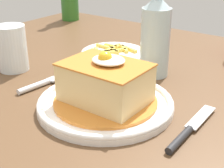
# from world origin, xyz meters

# --- Properties ---
(dining_table) EXTENTS (1.15, 0.93, 0.75)m
(dining_table) POSITION_xyz_m (0.00, 0.00, 0.64)
(dining_table) COLOR brown
(dining_table) RESTS_ON ground_plane
(main_plate) EXTENTS (0.25, 0.25, 0.02)m
(main_plate) POSITION_xyz_m (0.06, -0.12, 0.76)
(main_plate) COLOR white
(main_plate) RESTS_ON dining_table
(sandwich_meal) EXTENTS (0.19, 0.19, 0.10)m
(sandwich_meal) POSITION_xyz_m (0.06, -0.12, 0.80)
(sandwich_meal) COLOR orange
(sandwich_meal) RESTS_ON main_plate
(fork) EXTENTS (0.03, 0.14, 0.01)m
(fork) POSITION_xyz_m (-0.10, -0.12, 0.76)
(fork) COLOR silver
(fork) RESTS_ON dining_table
(knife) EXTENTS (0.02, 0.17, 0.01)m
(knife) POSITION_xyz_m (0.22, -0.11, 0.76)
(knife) COLOR #262628
(knife) RESTS_ON dining_table
(beer_bottle_clear) EXTENTS (0.06, 0.06, 0.27)m
(beer_bottle_clear) POSITION_xyz_m (0.05, 0.07, 0.85)
(beer_bottle_clear) COLOR #ADC6CC
(beer_bottle_clear) RESTS_ON dining_table
(drinking_glass) EXTENTS (0.07, 0.07, 0.10)m
(drinking_glass) POSITION_xyz_m (-0.22, -0.09, 0.80)
(drinking_glass) COLOR silver
(drinking_glass) RESTS_ON dining_table
(side_plate_fries) EXTENTS (0.17, 0.17, 0.02)m
(side_plate_fries) POSITION_xyz_m (-0.10, 0.13, 0.76)
(side_plate_fries) COLOR white
(side_plate_fries) RESTS_ON dining_table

